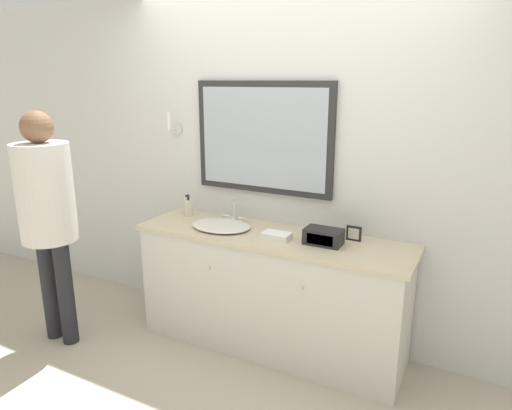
{
  "coord_description": "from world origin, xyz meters",
  "views": [
    {
      "loc": [
        1.29,
        -2.4,
        1.91
      ],
      "look_at": [
        -0.12,
        0.3,
        1.07
      ],
      "focal_mm": 32.0,
      "sensor_mm": 36.0,
      "label": 1
    }
  ],
  "objects_px": {
    "soap_bottle": "(189,207)",
    "picture_frame": "(354,233)",
    "person": "(47,204)",
    "appliance_box": "(323,237)",
    "sink_basin": "(222,225)"
  },
  "relations": [
    {
      "from": "soap_bottle",
      "to": "appliance_box",
      "type": "relative_size",
      "value": 0.71
    },
    {
      "from": "sink_basin",
      "to": "picture_frame",
      "type": "xyz_separation_m",
      "value": [
        0.93,
        0.17,
        0.03
      ]
    },
    {
      "from": "sink_basin",
      "to": "soap_bottle",
      "type": "height_order",
      "value": "sink_basin"
    },
    {
      "from": "person",
      "to": "sink_basin",
      "type": "bearing_deg",
      "value": 30.87
    },
    {
      "from": "picture_frame",
      "to": "person",
      "type": "distance_m",
      "value": 2.14
    },
    {
      "from": "sink_basin",
      "to": "appliance_box",
      "type": "relative_size",
      "value": 1.82
    },
    {
      "from": "sink_basin",
      "to": "person",
      "type": "bearing_deg",
      "value": -149.13
    },
    {
      "from": "sink_basin",
      "to": "picture_frame",
      "type": "height_order",
      "value": "sink_basin"
    },
    {
      "from": "appliance_box",
      "to": "picture_frame",
      "type": "height_order",
      "value": "appliance_box"
    },
    {
      "from": "person",
      "to": "appliance_box",
      "type": "bearing_deg",
      "value": 19.41
    },
    {
      "from": "soap_bottle",
      "to": "picture_frame",
      "type": "relative_size",
      "value": 1.72
    },
    {
      "from": "soap_bottle",
      "to": "picture_frame",
      "type": "bearing_deg",
      "value": 1.7
    },
    {
      "from": "soap_bottle",
      "to": "picture_frame",
      "type": "height_order",
      "value": "soap_bottle"
    },
    {
      "from": "appliance_box",
      "to": "person",
      "type": "distance_m",
      "value": 1.94
    },
    {
      "from": "picture_frame",
      "to": "person",
      "type": "bearing_deg",
      "value": -158.03
    }
  ]
}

